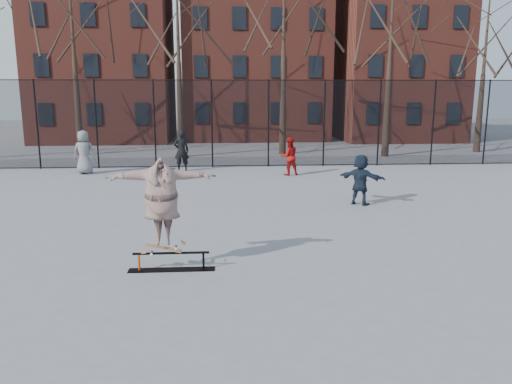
{
  "coord_description": "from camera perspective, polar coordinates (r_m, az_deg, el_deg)",
  "views": [
    {
      "loc": [
        -0.93,
        -10.04,
        3.57
      ],
      "look_at": [
        -0.15,
        1.5,
        1.17
      ],
      "focal_mm": 35.0,
      "sensor_mm": 36.0,
      "label": 1
    }
  ],
  "objects": [
    {
      "name": "skateboard",
      "position": [
        10.15,
        -10.48,
        -6.53
      ],
      "size": [
        0.77,
        0.18,
        0.09
      ],
      "primitive_type": null,
      "color": "#9C693E",
      "rests_on": "skate_rail"
    },
    {
      "name": "fence",
      "position": [
        23.11,
        -1.59,
        7.95
      ],
      "size": [
        34.03,
        0.07,
        4.0
      ],
      "color": "black",
      "rests_on": "ground"
    },
    {
      "name": "tree_row",
      "position": [
        27.46,
        -2.55,
        19.62
      ],
      "size": [
        33.66,
        7.46,
        10.67
      ],
      "color": "black",
      "rests_on": "ground"
    },
    {
      "name": "bystander_red",
      "position": [
        20.99,
        3.82,
        4.09
      ],
      "size": [
        0.87,
        0.73,
        1.59
      ],
      "primitive_type": "imported",
      "rotation": [
        0.0,
        0.0,
        3.33
      ],
      "color": "#9C0E0D",
      "rests_on": "ground"
    },
    {
      "name": "bystander_grey",
      "position": [
        22.47,
        -19.06,
        4.32
      ],
      "size": [
        0.94,
        0.64,
        1.86
      ],
      "primitive_type": "imported",
      "rotation": [
        0.0,
        0.0,
        3.08
      ],
      "color": "slate",
      "rests_on": "ground"
    },
    {
      "name": "bystander_navy",
      "position": [
        15.88,
        11.86,
        1.4
      ],
      "size": [
        1.47,
        1.25,
        1.59
      ],
      "primitive_type": "imported",
      "rotation": [
        0.0,
        0.0,
        2.51
      ],
      "color": "#192232",
      "rests_on": "ground"
    },
    {
      "name": "ground",
      "position": [
        10.7,
        1.36,
        -7.78
      ],
      "size": [
        100.0,
        100.0,
        0.0
      ],
      "primitive_type": "plane",
      "color": "slate"
    },
    {
      "name": "rowhouses",
      "position": [
        36.17,
        -1.28,
        15.66
      ],
      "size": [
        29.0,
        7.0,
        13.0
      ],
      "color": "maroon",
      "rests_on": "ground"
    },
    {
      "name": "bystander_black",
      "position": [
        22.21,
        -8.51,
        4.67
      ],
      "size": [
        0.72,
        0.54,
        1.8
      ],
      "primitive_type": "imported",
      "rotation": [
        0.0,
        0.0,
        3.32
      ],
      "color": "black",
      "rests_on": "ground"
    },
    {
      "name": "skate_rail",
      "position": [
        10.22,
        -9.64,
        -8.0
      ],
      "size": [
        1.73,
        0.26,
        0.38
      ],
      "color": "black",
      "rests_on": "ground"
    },
    {
      "name": "skater",
      "position": [
        9.91,
        -10.68,
        -1.51
      ],
      "size": [
        2.16,
        0.7,
        1.73
      ],
      "primitive_type": "imported",
      "rotation": [
        0.0,
        0.0,
        0.06
      ],
      "color": "#41388D",
      "rests_on": "skateboard"
    }
  ]
}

